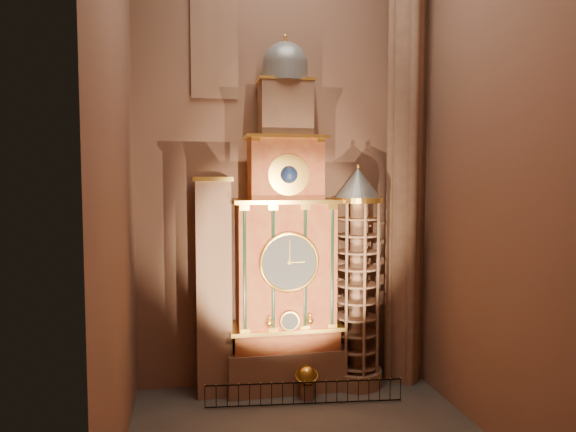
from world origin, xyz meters
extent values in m
plane|color=brown|center=(0.00, 6.00, 11.00)|extent=(22.00, 0.00, 22.00)
plane|color=brown|center=(-7.00, 0.00, 11.00)|extent=(0.00, 22.00, 22.00)
plane|color=brown|center=(7.00, 0.00, 11.00)|extent=(0.00, 22.00, 22.00)
cube|color=#8C634C|center=(0.00, 5.00, 1.00)|extent=(5.60, 2.20, 2.00)
cube|color=maroon|center=(0.00, 5.00, 2.50)|extent=(5.00, 2.00, 1.00)
cube|color=#FFC64B|center=(0.00, 4.95, 3.05)|extent=(5.40, 2.30, 0.18)
cube|color=maroon|center=(0.00, 5.00, 6.00)|extent=(4.60, 2.00, 6.00)
cylinder|color=black|center=(-2.05, 4.14, 6.00)|extent=(0.32, 0.32, 5.60)
cylinder|color=black|center=(-0.75, 4.14, 6.00)|extent=(0.32, 0.32, 5.60)
cylinder|color=black|center=(0.75, 4.14, 6.00)|extent=(0.32, 0.32, 5.60)
cylinder|color=black|center=(2.05, 4.14, 6.00)|extent=(0.32, 0.32, 5.60)
cube|color=#FFC64B|center=(0.00, 4.95, 9.05)|extent=(5.00, 2.25, 0.18)
cylinder|color=#2D3033|center=(0.00, 3.99, 6.30)|extent=(2.60, 0.12, 2.60)
torus|color=#FFC64B|center=(0.00, 3.94, 6.30)|extent=(2.80, 0.16, 2.80)
cylinder|color=#FFC64B|center=(0.00, 3.84, 3.60)|extent=(0.90, 0.10, 0.90)
sphere|color=#FFC64B|center=(-0.95, 3.89, 3.55)|extent=(0.36, 0.36, 0.36)
sphere|color=#FFC64B|center=(0.95, 3.89, 3.55)|extent=(0.36, 0.36, 0.36)
cube|color=maroon|center=(0.00, 5.00, 10.50)|extent=(3.40, 1.80, 3.00)
sphere|color=#0E1A47|center=(0.00, 4.09, 10.30)|extent=(0.80, 0.80, 0.80)
cube|color=#FFC64B|center=(0.00, 4.95, 12.05)|extent=(3.80, 2.00, 0.15)
cube|color=#8C634C|center=(0.00, 5.00, 13.30)|extent=(2.40, 1.60, 2.60)
sphere|color=slate|center=(0.00, 5.00, 15.40)|extent=(2.10, 2.10, 2.10)
cylinder|color=#FFC64B|center=(0.00, 5.00, 16.30)|extent=(0.14, 0.14, 0.80)
cube|color=#8C634C|center=(-3.40, 5.00, 5.00)|extent=(1.60, 1.40, 10.00)
cube|color=#FFC64B|center=(-3.40, 4.58, 3.00)|extent=(1.35, 0.10, 2.10)
cube|color=#441312|center=(-3.40, 4.52, 3.00)|extent=(1.05, 0.04, 1.75)
cube|color=#FFC64B|center=(-3.40, 4.58, 5.60)|extent=(1.35, 0.10, 2.10)
cube|color=#441312|center=(-3.40, 4.52, 5.60)|extent=(1.05, 0.04, 1.75)
cube|color=#FFC64B|center=(-3.40, 4.58, 8.20)|extent=(1.35, 0.10, 2.10)
cube|color=#441312|center=(-3.40, 4.52, 8.20)|extent=(1.05, 0.04, 1.75)
cube|color=#FFC64B|center=(-3.40, 5.00, 10.10)|extent=(1.80, 1.60, 0.20)
cylinder|color=#8C634C|center=(3.50, 4.70, 0.40)|extent=(2.50, 2.50, 0.80)
cylinder|color=#8C634C|center=(3.50, 4.70, 4.90)|extent=(0.70, 0.70, 8.20)
cylinder|color=#FFC64B|center=(3.50, 4.70, 9.10)|extent=(2.40, 2.40, 0.25)
cone|color=slate|center=(3.50, 4.70, 9.90)|extent=(2.30, 2.30, 1.50)
sphere|color=#FFC64B|center=(3.50, 4.70, 10.70)|extent=(0.20, 0.20, 0.20)
cylinder|color=#8C634C|center=(6.10, 5.00, 11.00)|extent=(1.60, 1.60, 22.00)
cylinder|color=#8C634C|center=(6.90, 5.00, 11.00)|extent=(0.44, 0.44, 22.00)
cylinder|color=#8C634C|center=(5.30, 5.00, 11.00)|extent=(0.44, 0.44, 22.00)
cylinder|color=#8C634C|center=(6.10, 5.80, 11.00)|extent=(0.44, 0.44, 22.00)
cylinder|color=#8C634C|center=(6.10, 4.20, 11.00)|extent=(0.44, 0.44, 22.00)
cube|color=navy|center=(-3.20, 5.94, 16.50)|extent=(2.00, 0.10, 5.00)
cube|color=#8C634C|center=(-3.20, 5.88, 16.50)|extent=(2.20, 0.06, 5.20)
cylinder|color=#8C634C|center=(0.72, 3.55, 0.34)|extent=(0.58, 0.58, 0.68)
sphere|color=#B58C33|center=(0.72, 3.55, 1.11)|extent=(0.87, 0.87, 0.87)
torus|color=#B58C33|center=(0.72, 3.55, 1.11)|extent=(1.28, 1.24, 0.47)
cube|color=black|center=(0.47, 2.87, 1.06)|extent=(8.76, 0.95, 0.04)
cube|color=black|center=(0.47, 2.87, 0.09)|extent=(8.76, 0.95, 0.04)
camera|label=1|loc=(-4.57, -18.82, 10.05)|focal=32.00mm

